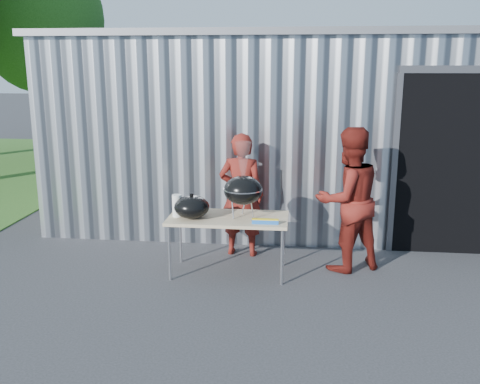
# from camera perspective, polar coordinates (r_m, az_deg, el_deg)

# --- Properties ---
(ground) EXTENTS (80.00, 80.00, 0.00)m
(ground) POSITION_cam_1_polar(r_m,az_deg,el_deg) (6.41, -0.79, -10.63)
(ground) COLOR #2B2B2E
(building) EXTENTS (8.20, 6.20, 3.10)m
(building) POSITION_cam_1_polar(r_m,az_deg,el_deg) (10.45, 7.36, 7.49)
(building) COLOR silver
(building) RESTS_ON ground
(tree_far) EXTENTS (3.51, 3.51, 5.81)m
(tree_far) POSITION_cam_1_polar(r_m,az_deg,el_deg) (16.51, -20.58, 16.76)
(tree_far) COLOR #442D19
(tree_far) RESTS_ON ground
(folding_table) EXTENTS (1.50, 0.75, 0.75)m
(folding_table) POSITION_cam_1_polar(r_m,az_deg,el_deg) (6.73, -1.27, -2.99)
(folding_table) COLOR tan
(folding_table) RESTS_ON ground
(kettle_grill) EXTENTS (0.49, 0.49, 0.95)m
(kettle_grill) POSITION_cam_1_polar(r_m,az_deg,el_deg) (6.60, 0.33, 0.76)
(kettle_grill) COLOR black
(kettle_grill) RESTS_ON folding_table
(grill_lid) EXTENTS (0.44, 0.44, 0.32)m
(grill_lid) POSITION_cam_1_polar(r_m,az_deg,el_deg) (6.66, -5.17, -1.59)
(grill_lid) COLOR black
(grill_lid) RESTS_ON folding_table
(paper_towels) EXTENTS (0.12, 0.12, 0.28)m
(paper_towels) POSITION_cam_1_polar(r_m,az_deg,el_deg) (6.75, -6.73, -1.45)
(paper_towels) COLOR white
(paper_towels) RESTS_ON folding_table
(white_tub) EXTENTS (0.20, 0.15, 0.10)m
(white_tub) POSITION_cam_1_polar(r_m,az_deg,el_deg) (6.97, -5.55, -1.69)
(white_tub) COLOR white
(white_tub) RESTS_ON folding_table
(foil_box) EXTENTS (0.32, 0.06, 0.06)m
(foil_box) POSITION_cam_1_polar(r_m,az_deg,el_deg) (6.43, 2.71, -3.15)
(foil_box) COLOR blue
(foil_box) RESTS_ON folding_table
(person_cook) EXTENTS (0.66, 0.46, 1.72)m
(person_cook) POSITION_cam_1_polar(r_m,az_deg,el_deg) (7.37, 0.15, -0.30)
(person_cook) COLOR maroon
(person_cook) RESTS_ON ground
(person_bystander) EXTENTS (1.13, 1.05, 1.86)m
(person_bystander) POSITION_cam_1_polar(r_m,az_deg,el_deg) (6.96, 11.45, -0.81)
(person_bystander) COLOR maroon
(person_bystander) RESTS_ON ground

